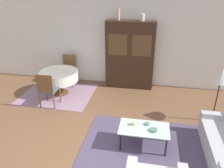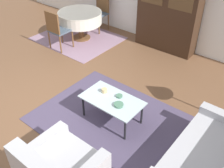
{
  "view_description": "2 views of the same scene",
  "coord_description": "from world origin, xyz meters",
  "views": [
    {
      "loc": [
        1.05,
        -3.15,
        3.08
      ],
      "look_at": [
        0.2,
        1.4,
        0.95
      ],
      "focal_mm": 35.0,
      "sensor_mm": 36.0,
      "label": 1
    },
    {
      "loc": [
        3.1,
        -2.05,
        3.13
      ],
      "look_at": [
        1.02,
        0.52,
        0.75
      ],
      "focal_mm": 42.0,
      "sensor_mm": 36.0,
      "label": 2
    }
  ],
  "objects": [
    {
      "name": "dining_table",
      "position": [
        -1.6,
        2.45,
        0.58
      ],
      "size": [
        1.13,
        1.13,
        0.73
      ],
      "color": "brown",
      "rests_on": "dining_rug"
    },
    {
      "name": "dining_chair_far",
      "position": [
        -1.6,
        3.24,
        0.56
      ],
      "size": [
        0.44,
        0.44,
        0.97
      ],
      "rotation": [
        0.0,
        0.0,
        3.14
      ],
      "color": "brown",
      "rests_on": "dining_rug"
    },
    {
      "name": "dining_rug",
      "position": [
        -1.67,
        2.39,
        0.01
      ],
      "size": [
        2.09,
        1.73,
        0.01
      ],
      "color": "gray",
      "rests_on": "ground_plane"
    },
    {
      "name": "bowl",
      "position": [
        1.2,
        0.46,
        0.46
      ],
      "size": [
        0.15,
        0.15,
        0.04
      ],
      "color": "#4C7A60",
      "rests_on": "coffee_table"
    },
    {
      "name": "coffee_table",
      "position": [
        1.02,
        0.52,
        0.4
      ],
      "size": [
        1.01,
        0.58,
        0.43
      ],
      "color": "black",
      "rests_on": "area_rug"
    },
    {
      "name": "area_rug",
      "position": [
        1.08,
        0.49,
        0.01
      ],
      "size": [
        2.61,
        1.95,
        0.01
      ],
      "color": "#4C425B",
      "rests_on": "ground_plane"
    },
    {
      "name": "cup",
      "position": [
        0.8,
        0.59,
        0.48
      ],
      "size": [
        0.1,
        0.1,
        0.07
      ],
      "color": "tan",
      "rests_on": "coffee_table"
    },
    {
      "name": "bowl_small",
      "position": [
        1.07,
        0.65,
        0.46
      ],
      "size": [
        0.11,
        0.11,
        0.03
      ],
      "color": "#4C7A60",
      "rests_on": "coffee_table"
    },
    {
      "name": "ground_plane",
      "position": [
        0.0,
        0.0,
        0.0
      ],
      "size": [
        14.0,
        14.0,
        0.0
      ],
      "primitive_type": "plane",
      "color": "brown"
    },
    {
      "name": "couch",
      "position": [
        2.74,
        0.46,
        0.27
      ],
      "size": [
        0.89,
        1.71,
        0.76
      ],
      "rotation": [
        0.0,
        0.0,
        1.57
      ],
      "color": "#B2B2B7",
      "rests_on": "ground_plane"
    },
    {
      "name": "display_cabinet",
      "position": [
        0.4,
        3.38,
        1.06
      ],
      "size": [
        1.49,
        0.4,
        2.11
      ],
      "color": "#382316",
      "rests_on": "ground_plane"
    },
    {
      "name": "dining_chair_near",
      "position": [
        -1.6,
        1.67,
        0.56
      ],
      "size": [
        0.44,
        0.44,
        0.97
      ],
      "color": "brown",
      "rests_on": "dining_rug"
    }
  ]
}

